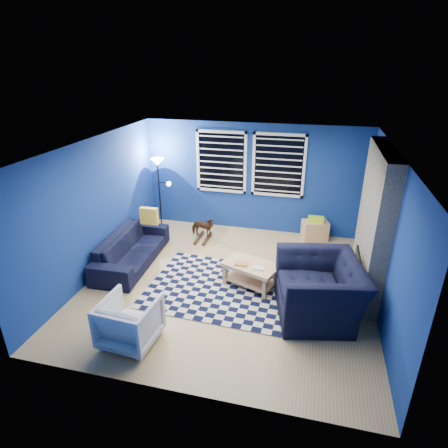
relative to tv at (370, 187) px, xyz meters
name	(u,v)px	position (x,y,z in m)	size (l,w,h in m)	color
floor	(228,284)	(-2.45, -2.00, -1.40)	(5.00, 5.00, 0.00)	tan
ceiling	(229,147)	(-2.45, -2.00, 1.10)	(5.00, 5.00, 0.00)	white
wall_back	(254,179)	(-2.45, 0.50, -0.15)	(5.00, 5.00, 0.00)	navy
wall_left	(96,208)	(-4.95, -2.00, -0.15)	(5.00, 5.00, 0.00)	navy
wall_right	(386,236)	(0.05, -2.00, -0.15)	(5.00, 5.00, 0.00)	navy
fireplace	(372,226)	(-0.09, -1.50, -0.20)	(0.65, 2.00, 2.50)	gray
window_left	(221,162)	(-3.20, 0.46, 0.20)	(1.17, 0.06, 1.42)	black
window_right	(278,166)	(-1.90, 0.46, 0.20)	(1.17, 0.06, 1.42)	black
tv	(370,187)	(0.00, 0.00, 0.00)	(0.07, 1.00, 0.58)	black
rug	(220,288)	(-2.55, -2.17, -1.39)	(2.50, 2.00, 0.02)	black
sofa	(132,249)	(-4.48, -1.69, -1.09)	(0.82, 2.11, 0.62)	black
armchair_big	(319,289)	(-0.87, -2.49, -0.94)	(1.23, 1.41, 0.92)	black
armchair_bent	(130,321)	(-3.45, -3.80, -1.05)	(0.75, 0.77, 0.70)	gray
rocking_horse	(203,227)	(-3.42, -0.36, -1.10)	(0.55, 0.25, 0.46)	#4D2B18
coffee_table	(250,270)	(-2.05, -1.98, -1.07)	(1.09, 0.85, 0.48)	tan
cabinet	(315,230)	(-0.98, 0.24, -1.16)	(0.63, 0.51, 0.54)	tan
floor_lamp	(159,172)	(-4.58, 0.07, -0.02)	(0.46, 0.28, 1.69)	black
throw_pillow	(149,216)	(-4.33, -1.12, -0.61)	(0.37, 0.11, 0.35)	gold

